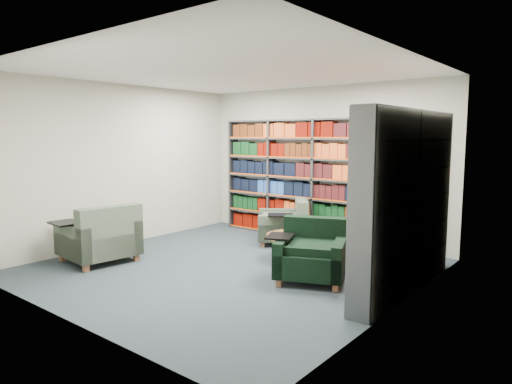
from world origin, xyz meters
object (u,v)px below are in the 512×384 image
Objects in this scene: chair_teal_front at (101,239)px; coffee_table at (294,240)px; chair_teal_left at (287,225)px; chair_green_right at (312,255)px.

chair_teal_front is 1.39× the size of coffee_table.
chair_teal_left reaches higher than coffee_table.
chair_green_right is at bearing -40.87° from coffee_table.
chair_teal_front is at bearing -117.62° from chair_teal_left.
chair_green_right is 0.98× the size of chair_teal_front.
chair_green_right is at bearing 24.33° from chair_teal_front.
chair_teal_front is at bearing -139.38° from coffee_table.
chair_green_right is 1.36× the size of coffee_table.
chair_green_right is at bearing -46.03° from chair_teal_left.
chair_teal_front reaches higher than coffee_table.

